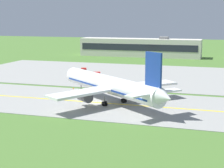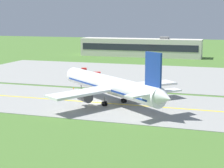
# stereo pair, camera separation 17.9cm
# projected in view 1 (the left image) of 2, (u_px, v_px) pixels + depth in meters

# --- Properties ---
(ground_plane) EXTENTS (500.00, 500.00, 0.00)m
(ground_plane) POSITION_uv_depth(u_px,v_px,m) (97.00, 103.00, 82.72)
(ground_plane) COLOR #47702D
(taxiway_strip) EXTENTS (240.00, 28.00, 0.10)m
(taxiway_strip) POSITION_uv_depth(u_px,v_px,m) (97.00, 103.00, 82.71)
(taxiway_strip) COLOR gray
(taxiway_strip) RESTS_ON ground
(apron_pad) EXTENTS (140.00, 52.00, 0.10)m
(apron_pad) POSITION_uv_depth(u_px,v_px,m) (169.00, 76.00, 119.23)
(apron_pad) COLOR gray
(apron_pad) RESTS_ON ground
(taxiway_centreline) EXTENTS (220.00, 0.60, 0.01)m
(taxiway_centreline) POSITION_uv_depth(u_px,v_px,m) (97.00, 102.00, 82.70)
(taxiway_centreline) COLOR yellow
(taxiway_centreline) RESTS_ON taxiway_strip
(airplane_lead) EXTENTS (33.28, 29.33, 12.70)m
(airplane_lead) POSITION_uv_depth(u_px,v_px,m) (111.00, 85.00, 81.65)
(airplane_lead) COLOR white
(airplane_lead) RESTS_ON ground
(service_truck_fuel) EXTENTS (6.70, 4.27, 2.59)m
(service_truck_fuel) POSITION_uv_depth(u_px,v_px,m) (88.00, 72.00, 122.02)
(service_truck_fuel) COLOR red
(service_truck_fuel) RESTS_ON ground
(terminal_building) EXTENTS (58.92, 10.13, 9.96)m
(terminal_building) POSITION_uv_depth(u_px,v_px,m) (140.00, 48.00, 178.73)
(terminal_building) COLOR beige
(terminal_building) RESTS_ON ground
(traffic_cone_near_edge) EXTENTS (0.44, 0.44, 0.60)m
(traffic_cone_near_edge) POSITION_uv_depth(u_px,v_px,m) (73.00, 88.00, 98.28)
(traffic_cone_near_edge) COLOR orange
(traffic_cone_near_edge) RESTS_ON ground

